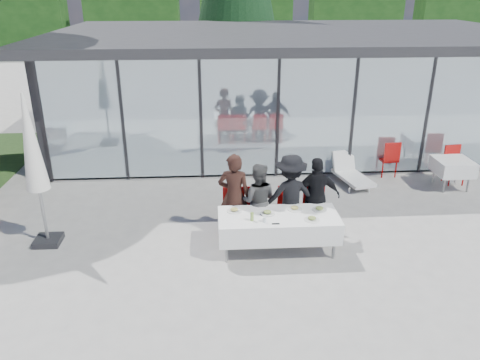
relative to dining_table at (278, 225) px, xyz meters
name	(u,v)px	position (x,y,z in m)	size (l,w,h in m)	color
ground	(250,259)	(-0.56, -0.30, -0.54)	(90.00, 90.00, 0.00)	#9C9993
pavilion	(290,69)	(1.44, 7.86, 1.61)	(14.80, 8.80, 3.44)	gray
treeline	(190,23)	(-2.56, 27.70, 1.66)	(62.50, 2.00, 4.40)	#133410
dining_table	(278,225)	(0.00, 0.00, 0.00)	(2.26, 0.96, 0.75)	white
diner_a	(234,196)	(-0.80, 0.64, 0.34)	(0.64, 0.64, 1.76)	#311B15
diner_chair_a	(234,209)	(-0.80, 0.75, 0.00)	(0.44, 0.44, 0.97)	#AD0D0B
diner_b	(257,200)	(-0.34, 0.64, 0.23)	(0.75, 0.75, 1.55)	#4C4C4C
diner_chair_b	(257,208)	(-0.34, 0.75, 0.00)	(0.44, 0.44, 0.97)	#AD0D0B
diner_c	(290,196)	(0.32, 0.64, 0.32)	(1.10, 1.10, 1.71)	black
diner_chair_c	(289,207)	(0.32, 0.75, 0.00)	(0.44, 0.44, 0.97)	#AD0D0B
diner_d	(316,197)	(0.85, 0.64, 0.28)	(0.96, 0.96, 1.64)	black
diner_chair_d	(314,207)	(0.85, 0.75, 0.00)	(0.44, 0.44, 0.97)	#AD0D0B
plate_a	(234,210)	(-0.82, 0.22, 0.24)	(0.28, 0.28, 0.07)	silver
plate_b	(267,213)	(-0.20, 0.07, 0.24)	(0.28, 0.28, 0.07)	silver
plate_c	(295,208)	(0.34, 0.22, 0.24)	(0.28, 0.28, 0.07)	silver
plate_d	(319,209)	(0.81, 0.18, 0.24)	(0.28, 0.28, 0.07)	silver
plate_extra	(312,219)	(0.58, -0.22, 0.24)	(0.28, 0.28, 0.07)	silver
juice_bottle	(252,217)	(-0.52, -0.18, 0.29)	(0.06, 0.06, 0.16)	#83A846
drinking_glasses	(264,220)	(-0.30, -0.25, 0.26)	(0.07, 0.07, 0.10)	silver
folded_eyeglasses	(276,224)	(-0.10, -0.34, 0.22)	(0.14, 0.03, 0.01)	black
spare_table_right	(453,167)	(4.76, 2.74, 0.02)	(0.86, 0.86, 0.74)	white
spare_chair_a	(453,162)	(4.95, 3.09, 0.00)	(0.49, 0.49, 0.97)	#AD0D0B
spare_chair_b	(390,157)	(3.46, 3.57, 0.00)	(0.48, 0.48, 0.97)	#AD0D0B
market_umbrella	(32,152)	(-4.50, 0.55, 1.38)	(0.50, 0.50, 3.00)	black
lounger	(350,173)	(2.34, 3.26, -0.28)	(0.90, 1.44, 0.72)	white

